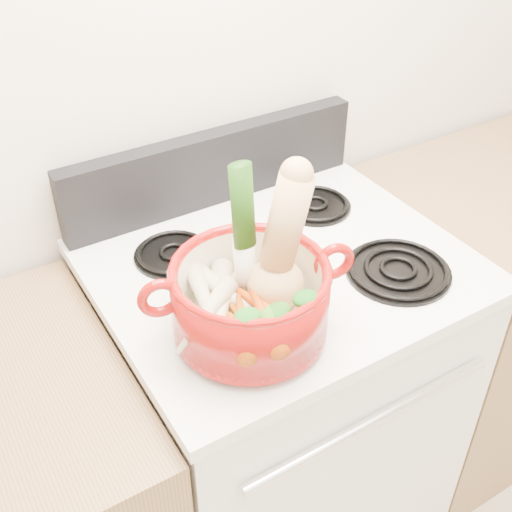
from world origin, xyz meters
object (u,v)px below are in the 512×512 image
squash (277,245)px  stove_body (277,410)px  dutch_oven (250,300)px  leek (245,234)px

squash → stove_body: bearing=67.4°
dutch_oven → squash: squash is taller
stove_body → squash: squash is taller
stove_body → squash: (-0.11, -0.15, 0.67)m
dutch_oven → squash: (0.06, 0.01, 0.09)m
squash → leek: leek is taller
leek → squash: bearing=-56.6°
leek → stove_body: bearing=30.0°
dutch_oven → squash: size_ratio=1.05×
stove_body → leek: leek is taller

